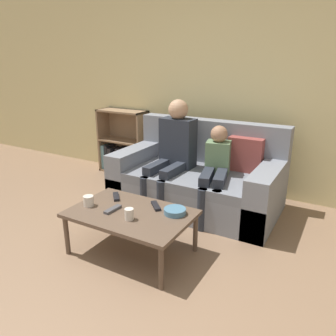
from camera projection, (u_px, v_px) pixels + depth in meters
name	position (u px, v px, depth m)	size (l,w,h in m)	color
ground_plane	(71.00, 334.00, 1.94)	(22.00, 22.00, 0.00)	#84664C
wall_back	(234.00, 81.00, 3.76)	(12.00, 0.06, 2.60)	beige
couch	(199.00, 180.00, 3.57)	(1.74, 0.95, 0.90)	gray
bookshelf	(124.00, 149.00, 4.64)	(0.71, 0.28, 0.88)	#8E7051
coffee_table	(131.00, 216.00, 2.66)	(0.98, 0.64, 0.37)	brown
person_adult	(174.00, 146.00, 3.50)	(0.38, 0.66, 1.15)	#282D38
person_child	(216.00, 167.00, 3.26)	(0.38, 0.68, 0.91)	#282D38
cup_near	(89.00, 201.00, 2.74)	(0.09, 0.09, 0.09)	silver
cup_far	(129.00, 214.00, 2.51)	(0.07, 0.07, 0.09)	silver
tv_remote_0	(113.00, 209.00, 2.67)	(0.06, 0.17, 0.02)	#47474C
tv_remote_1	(156.00, 206.00, 2.73)	(0.15, 0.15, 0.02)	black
tv_remote_2	(116.00, 197.00, 2.91)	(0.15, 0.16, 0.02)	black
snack_bowl	(175.00, 211.00, 2.61)	(0.18, 0.18, 0.05)	teal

